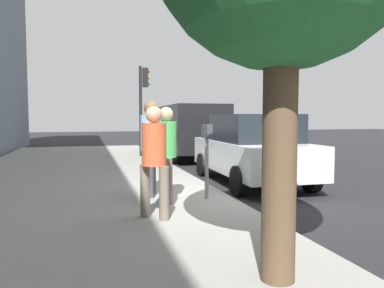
{
  "coord_description": "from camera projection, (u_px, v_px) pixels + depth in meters",
  "views": [
    {
      "loc": [
        -6.83,
        2.67,
        1.68
      ],
      "look_at": [
        0.39,
        0.64,
        1.15
      ],
      "focal_mm": 34.64,
      "sensor_mm": 36.0,
      "label": 1
    }
  ],
  "objects": [
    {
      "name": "parking_officer",
      "position": [
        151.0,
        139.0,
        7.26
      ],
      "size": [
        0.54,
        0.41,
        1.87
      ],
      "rotation": [
        0.0,
        0.0,
        -1.83
      ],
      "color": "#47474C",
      "rests_on": "sidewalk_slab"
    },
    {
      "name": "parked_sedan_near",
      "position": [
        252.0,
        149.0,
        9.46
      ],
      "size": [
        4.45,
        2.07,
        1.77
      ],
      "color": "silver",
      "rests_on": "ground_plane"
    },
    {
      "name": "ground_plane",
      "position": [
        228.0,
        202.0,
        7.4
      ],
      "size": [
        80.0,
        80.0,
        0.0
      ],
      "primitive_type": "plane",
      "color": "#232326",
      "rests_on": "ground"
    },
    {
      "name": "traffic_signal",
      "position": [
        143.0,
        96.0,
        14.87
      ],
      "size": [
        0.24,
        0.44,
        3.6
      ],
      "color": "black",
      "rests_on": "sidewalk_slab"
    },
    {
      "name": "parking_meter",
      "position": [
        207.0,
        145.0,
        7.0
      ],
      "size": [
        0.36,
        0.12,
        1.41
      ],
      "color": "gray",
      "rests_on": "sidewalk_slab"
    },
    {
      "name": "sidewalk_slab",
      "position": [
        70.0,
        208.0,
        6.58
      ],
      "size": [
        28.0,
        6.0,
        0.15
      ],
      "primitive_type": "cube",
      "color": "gray",
      "rests_on": "ground_plane"
    },
    {
      "name": "pedestrian_at_meter",
      "position": [
        166.0,
        147.0,
        6.73
      ],
      "size": [
        0.53,
        0.38,
        1.73
      ],
      "rotation": [
        0.0,
        0.0,
        -1.59
      ],
      "color": "#726656",
      "rests_on": "sidewalk_slab"
    },
    {
      "name": "pedestrian_bystander",
      "position": [
        154.0,
        153.0,
        5.59
      ],
      "size": [
        0.43,
        0.39,
        1.71
      ],
      "rotation": [
        0.0,
        0.0,
        -0.86
      ],
      "color": "#726656",
      "rests_on": "sidewalk_slab"
    },
    {
      "name": "parked_van_far",
      "position": [
        189.0,
        128.0,
        15.29
      ],
      "size": [
        5.26,
        2.26,
        2.18
      ],
      "color": "black",
      "rests_on": "ground_plane"
    }
  ]
}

